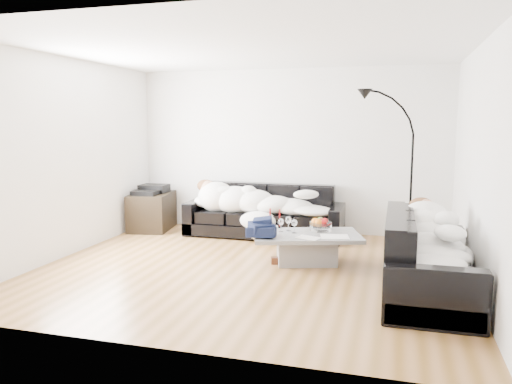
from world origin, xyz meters
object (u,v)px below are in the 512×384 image
(wine_glass_a, at_px, (288,224))
(floor_lamp, at_px, (411,178))
(candle_left, at_px, (270,218))
(candle_right, at_px, (280,219))
(wine_glass_c, at_px, (294,226))
(stereo, at_px, (151,189))
(av_cabinet, at_px, (152,211))
(sleeper_right, at_px, (430,234))
(sleeper_back, at_px, (263,197))
(wine_glass_b, at_px, (281,225))
(coffee_table, at_px, (307,249))
(shoes, at_px, (288,259))
(sofa_back, at_px, (264,211))
(fruit_bowl, at_px, (321,224))
(sofa_right, at_px, (429,255))

(wine_glass_a, xyz_separation_m, floor_lamp, (1.51, 1.14, 0.50))
(wine_glass_a, bearing_deg, candle_left, 153.75)
(candle_right, relative_size, floor_lamp, 0.12)
(wine_glass_a, distance_m, wine_glass_c, 0.14)
(wine_glass_a, distance_m, stereo, 2.85)
(wine_glass_a, relative_size, av_cabinet, 0.21)
(sleeper_right, height_order, av_cabinet, sleeper_right)
(sleeper_back, height_order, wine_glass_a, sleeper_back)
(stereo, bearing_deg, wine_glass_b, -30.04)
(stereo, bearing_deg, floor_lamp, -3.50)
(coffee_table, xyz_separation_m, shoes, (-0.23, -0.03, -0.14))
(wine_glass_c, relative_size, candle_left, 0.68)
(sleeper_back, relative_size, stereo, 4.65)
(av_cabinet, bearing_deg, sofa_back, -9.19)
(sofa_back, height_order, candle_right, sofa_back)
(fruit_bowl, xyz_separation_m, wine_glass_c, (-0.30, -0.25, -0.00))
(wine_glass_a, relative_size, floor_lamp, 0.10)
(candle_right, bearing_deg, stereo, 156.22)
(sleeper_right, bearing_deg, wine_glass_a, 63.12)
(candle_left, distance_m, floor_lamp, 2.10)
(wine_glass_a, distance_m, candle_right, 0.22)
(candle_left, height_order, stereo, stereo)
(candle_left, bearing_deg, stereo, 154.55)
(sofa_right, xyz_separation_m, fruit_bowl, (-1.26, 0.98, 0.06))
(shoes, bearing_deg, floor_lamp, 32.16)
(coffee_table, bearing_deg, candle_left, 156.94)
(fruit_bowl, xyz_separation_m, wine_glass_b, (-0.47, -0.23, -0.00))
(wine_glass_b, xyz_separation_m, candle_left, (-0.20, 0.22, 0.04))
(sleeper_right, distance_m, candle_right, 2.07)
(wine_glass_a, bearing_deg, stereo, 154.46)
(wine_glass_a, distance_m, candle_left, 0.31)
(av_cabinet, distance_m, floor_lamp, 4.13)
(sofa_right, bearing_deg, candle_right, 61.01)
(sleeper_back, distance_m, candle_right, 1.15)
(shoes, xyz_separation_m, stereo, (-2.59, 1.35, 0.62))
(sleeper_right, bearing_deg, fruit_bowl, 52.08)
(fruit_bowl, bearing_deg, stereo, 159.93)
(wine_glass_a, distance_m, av_cabinet, 2.85)
(sofa_right, relative_size, candle_right, 8.48)
(sleeper_back, relative_size, wine_glass_b, 11.90)
(sofa_right, distance_m, shoes, 1.82)
(floor_lamp, bearing_deg, fruit_bowl, -159.70)
(coffee_table, relative_size, av_cabinet, 1.49)
(sleeper_right, distance_m, wine_glass_b, 1.90)
(sofa_right, height_order, av_cabinet, sofa_right)
(sofa_back, xyz_separation_m, sofa_right, (2.31, -2.08, 0.02))
(coffee_table, relative_size, floor_lamp, 0.67)
(sleeper_back, bearing_deg, wine_glass_b, -65.86)
(wine_glass_a, relative_size, stereo, 0.43)
(coffee_table, relative_size, fruit_bowl, 4.59)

